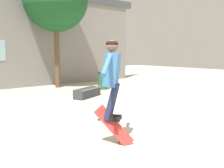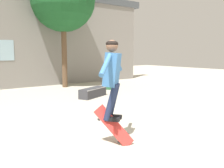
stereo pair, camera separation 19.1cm
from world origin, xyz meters
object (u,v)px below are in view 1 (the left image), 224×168
Objects in this scene: trash_bin at (103,80)px; skateboard_flipping at (114,126)px; skate_ledge at (87,93)px; skater at (112,73)px.

skateboard_flipping is (-3.94, -5.44, -0.08)m from trash_bin.
skate_ledge is 2.08m from trash_bin.
skateboard_flipping is (-0.02, -0.08, -0.95)m from skater.
skate_ledge is 1.71× the size of skateboard_flipping.
trash_bin is 6.69m from skater.
skater reaches higher than trash_bin.
skateboard_flipping reaches higher than skate_ledge.
skater reaches higher than skate_ledge.
trash_bin is (1.66, 1.22, 0.24)m from skate_ledge.
skater reaches higher than skateboard_flipping.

